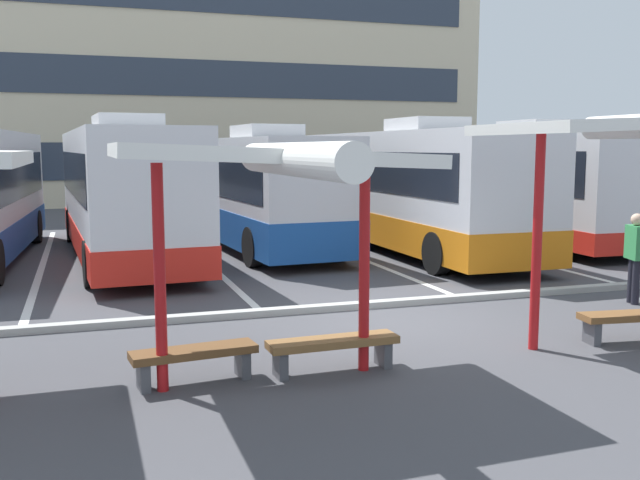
% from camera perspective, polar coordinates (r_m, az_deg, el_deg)
% --- Properties ---
extents(ground_plane, '(160.00, 160.00, 0.00)m').
position_cam_1_polar(ground_plane, '(12.17, 6.31, -6.61)').
color(ground_plane, '#47474C').
extents(terminal_building, '(33.45, 11.94, 19.30)m').
position_cam_1_polar(terminal_building, '(43.35, -11.95, 14.29)').
color(terminal_building, beige).
rests_on(terminal_building, ground).
extents(coach_bus_1, '(3.18, 11.34, 3.72)m').
position_cam_1_polar(coach_bus_1, '(19.74, -15.37, 3.64)').
color(coach_bus_1, silver).
rests_on(coach_bus_1, ground).
extents(coach_bus_2, '(3.23, 10.83, 3.55)m').
position_cam_1_polar(coach_bus_2, '(21.49, -5.34, 3.83)').
color(coach_bus_2, silver).
rests_on(coach_bus_2, ground).
extents(coach_bus_3, '(2.67, 12.44, 3.72)m').
position_cam_1_polar(coach_bus_3, '(21.31, 6.44, 4.05)').
color(coach_bus_3, silver).
rests_on(coach_bus_3, ground).
extents(coach_bus_4, '(2.85, 12.21, 3.74)m').
position_cam_1_polar(coach_bus_4, '(24.27, 14.67, 4.39)').
color(coach_bus_4, silver).
rests_on(coach_bus_4, ground).
extents(lane_stripe_1, '(0.16, 14.00, 0.01)m').
position_cam_1_polar(lane_stripe_1, '(19.68, -21.11, -1.69)').
color(lane_stripe_1, white).
rests_on(lane_stripe_1, ground).
extents(lane_stripe_2, '(0.16, 14.00, 0.01)m').
position_cam_1_polar(lane_stripe_2, '(19.87, -9.56, -1.21)').
color(lane_stripe_2, white).
rests_on(lane_stripe_2, ground).
extents(lane_stripe_3, '(0.16, 14.00, 0.01)m').
position_cam_1_polar(lane_stripe_3, '(20.84, 1.33, -0.72)').
color(lane_stripe_3, white).
rests_on(lane_stripe_3, ground).
extents(lane_stripe_4, '(0.16, 14.00, 0.01)m').
position_cam_1_polar(lane_stripe_4, '(22.49, 10.94, -0.26)').
color(lane_stripe_4, white).
rests_on(lane_stripe_4, ground).
extents(lane_stripe_5, '(0.16, 14.00, 0.01)m').
position_cam_1_polar(lane_stripe_5, '(24.67, 19.04, 0.14)').
color(lane_stripe_5, white).
rests_on(lane_stripe_5, ground).
extents(waiting_shelter_1, '(3.62, 4.40, 2.98)m').
position_cam_1_polar(waiting_shelter_1, '(8.58, -3.91, 6.17)').
color(waiting_shelter_1, red).
rests_on(waiting_shelter_1, ground).
extents(bench_1, '(1.60, 0.59, 0.45)m').
position_cam_1_polar(bench_1, '(9.19, -9.96, -9.14)').
color(bench_1, brown).
rests_on(bench_1, ground).
extents(bench_2, '(1.76, 0.47, 0.45)m').
position_cam_1_polar(bench_2, '(9.51, 1.05, -8.44)').
color(bench_2, brown).
rests_on(bench_2, ground).
extents(bench_3, '(1.65, 0.63, 0.45)m').
position_cam_1_polar(bench_3, '(11.89, 23.51, -5.85)').
color(bench_3, brown).
rests_on(bench_3, ground).
extents(platform_kerb, '(44.00, 0.24, 0.12)m').
position_cam_1_polar(platform_kerb, '(13.28, 4.05, -5.13)').
color(platform_kerb, '#ADADA8').
rests_on(platform_kerb, ground).
extents(waiting_passenger_1, '(0.35, 0.54, 1.71)m').
position_cam_1_polar(waiting_passenger_1, '(14.69, 23.74, -0.84)').
color(waiting_passenger_1, black).
rests_on(waiting_passenger_1, ground).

